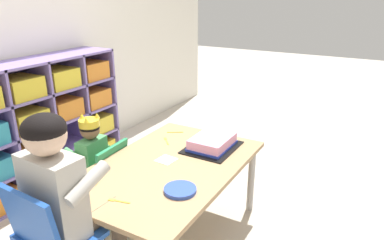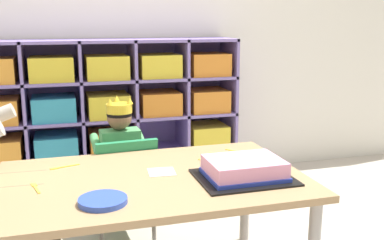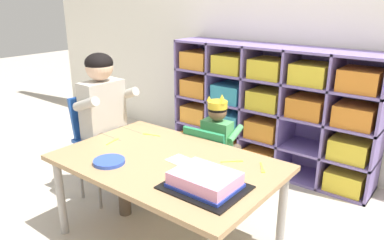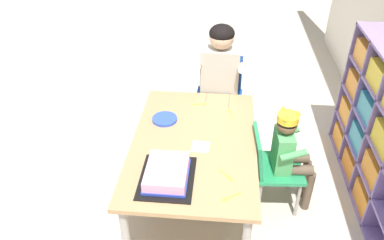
% 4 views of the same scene
% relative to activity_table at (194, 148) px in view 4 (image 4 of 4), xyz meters
% --- Properties ---
extents(ground, '(16.00, 16.00, 0.00)m').
position_rel_activity_table_xyz_m(ground, '(0.00, 0.00, -0.50)').
color(ground, '#BCB2A3').
extents(activity_table, '(1.28, 0.82, 0.55)m').
position_rel_activity_table_xyz_m(activity_table, '(0.00, 0.00, 0.00)').
color(activity_table, '#A37F56').
rests_on(activity_table, ground).
extents(classroom_chair_blue, '(0.37, 0.37, 0.60)m').
position_rel_activity_table_xyz_m(classroom_chair_blue, '(-0.05, 0.53, -0.14)').
color(classroom_chair_blue, '#238451').
rests_on(classroom_chair_blue, ground).
extents(child_with_crown, '(0.31, 0.31, 0.80)m').
position_rel_activity_table_xyz_m(child_with_crown, '(-0.06, 0.64, -0.00)').
color(child_with_crown, '#4C9E5B').
rests_on(child_with_crown, ground).
extents(classroom_chair_adult_side, '(0.32, 0.39, 0.77)m').
position_rel_activity_table_xyz_m(classroom_chair_adult_side, '(-0.79, 0.15, -0.01)').
color(classroom_chair_adult_side, '#1E4CA8').
rests_on(classroom_chair_adult_side, ground).
extents(adult_helper_seated, '(0.44, 0.41, 1.09)m').
position_rel_activity_table_xyz_m(adult_helper_seated, '(-0.67, 0.14, 0.18)').
color(adult_helper_seated, '#B2ADA3').
rests_on(adult_helper_seated, ground).
extents(birthday_cake_on_tray, '(0.39, 0.32, 0.08)m').
position_rel_activity_table_xyz_m(birthday_cake_on_tray, '(0.37, -0.13, 0.09)').
color(birthday_cake_on_tray, black).
rests_on(birthday_cake_on_tray, activity_table).
extents(paper_plate_stack, '(0.18, 0.18, 0.02)m').
position_rel_activity_table_xyz_m(paper_plate_stack, '(-0.23, -0.23, 0.06)').
color(paper_plate_stack, blue).
rests_on(paper_plate_stack, activity_table).
extents(paper_napkin_square, '(0.12, 0.12, 0.00)m').
position_rel_activity_table_xyz_m(paper_napkin_square, '(0.05, 0.05, 0.06)').
color(paper_napkin_square, white).
rests_on(paper_napkin_square, activity_table).
extents(fork_near_cake_tray, '(0.08, 0.11, 0.00)m').
position_rel_activity_table_xyz_m(fork_near_cake_tray, '(0.49, 0.24, 0.06)').
color(fork_near_cake_tray, yellow).
rests_on(fork_near_cake_tray, activity_table).
extents(fork_at_table_front_edge, '(0.13, 0.05, 0.00)m').
position_rel_activity_table_xyz_m(fork_at_table_front_edge, '(-0.36, 0.24, 0.06)').
color(fork_at_table_front_edge, yellow).
rests_on(fork_at_table_front_edge, activity_table).
extents(fork_near_child_seat, '(0.04, 0.12, 0.00)m').
position_rel_activity_table_xyz_m(fork_near_child_seat, '(-0.47, 0.00, 0.06)').
color(fork_near_child_seat, yellow).
rests_on(fork_near_child_seat, activity_table).
extents(fork_beside_plate_stack, '(0.10, 0.10, 0.00)m').
position_rel_activity_table_xyz_m(fork_beside_plate_stack, '(0.32, 0.22, 0.06)').
color(fork_beside_plate_stack, yellow).
rests_on(fork_beside_plate_stack, activity_table).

